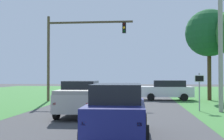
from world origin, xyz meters
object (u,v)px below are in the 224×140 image
(traffic_light, at_px, (70,45))
(utility_pole_right, at_px, (221,46))
(keep_moving_sign, at_px, (199,87))
(crossing_suv_far, at_px, (167,90))
(red_suv_near, at_px, (117,109))
(oak_tree_right, at_px, (209,33))
(pickup_truck_lead, at_px, (81,98))

(traffic_light, relative_size, utility_pole_right, 0.92)
(traffic_light, xyz_separation_m, keep_moving_sign, (9.97, -5.96, -3.46))
(traffic_light, xyz_separation_m, crossing_suv_far, (8.65, 2.24, -4.06))
(traffic_light, xyz_separation_m, utility_pole_right, (11.22, -6.27, -0.87))
(red_suv_near, height_order, traffic_light, traffic_light)
(red_suv_near, xyz_separation_m, oak_tree_right, (7.16, 16.68, 5.19))
(pickup_truck_lead, relative_size, crossing_suv_far, 1.15)
(keep_moving_sign, bearing_deg, crossing_suv_far, 99.10)
(keep_moving_sign, height_order, crossing_suv_far, keep_moving_sign)
(crossing_suv_far, bearing_deg, utility_pole_right, -73.22)
(oak_tree_right, bearing_deg, traffic_light, -169.11)
(oak_tree_right, bearing_deg, keep_moving_sign, -106.97)
(pickup_truck_lead, bearing_deg, crossing_suv_far, 62.02)
(keep_moving_sign, height_order, oak_tree_right, oak_tree_right)
(keep_moving_sign, distance_m, utility_pole_right, 2.90)
(oak_tree_right, xyz_separation_m, crossing_suv_far, (-3.87, -0.17, -5.25))
(utility_pole_right, bearing_deg, crossing_suv_far, 106.78)
(crossing_suv_far, distance_m, utility_pole_right, 9.44)
(keep_moving_sign, bearing_deg, traffic_light, 149.11)
(pickup_truck_lead, relative_size, utility_pole_right, 0.66)
(pickup_truck_lead, xyz_separation_m, oak_tree_right, (9.68, 11.13, 5.20))
(traffic_light, bearing_deg, pickup_truck_lead, -71.97)
(red_suv_near, distance_m, pickup_truck_lead, 6.10)
(pickup_truck_lead, xyz_separation_m, utility_pole_right, (8.38, 2.44, 3.14))
(red_suv_near, height_order, oak_tree_right, oak_tree_right)
(traffic_light, bearing_deg, keep_moving_sign, -30.89)
(traffic_light, bearing_deg, red_suv_near, -69.40)
(keep_moving_sign, relative_size, utility_pole_right, 0.29)
(pickup_truck_lead, xyz_separation_m, crossing_suv_far, (5.82, 10.95, -0.05))
(pickup_truck_lead, bearing_deg, oak_tree_right, 48.96)
(utility_pole_right, bearing_deg, keep_moving_sign, 166.04)
(traffic_light, distance_m, oak_tree_right, 12.81)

